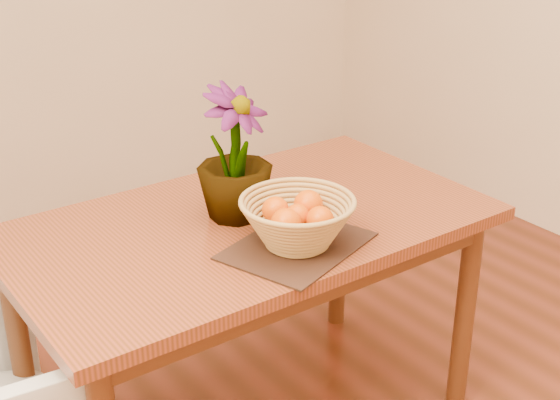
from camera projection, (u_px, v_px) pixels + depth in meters
table at (249, 246)px, 2.31m from camera, size 1.40×0.80×0.75m
placemat at (297, 246)px, 2.11m from camera, size 0.46×0.40×0.01m
wicker_basket at (297, 224)px, 2.08m from camera, size 0.31×0.31×0.13m
orange_pile at (297, 214)px, 2.07m from camera, size 0.20×0.19×0.08m
potted_plant at (234, 154)px, 2.21m from camera, size 0.29×0.29×0.39m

